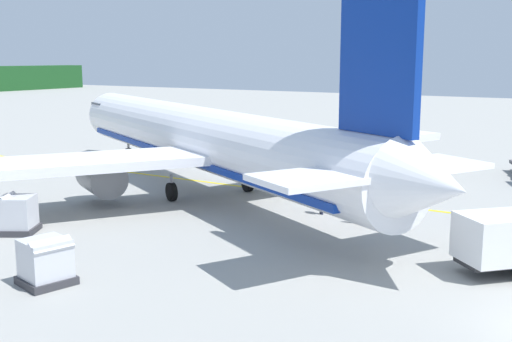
{
  "coord_description": "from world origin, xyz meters",
  "views": [
    {
      "loc": [
        -20.36,
        -1.85,
        8.41
      ],
      "look_at": [
        9.51,
        16.61,
        2.08
      ],
      "focal_mm": 44.29,
      "sensor_mm": 36.0,
      "label": 1
    }
  ],
  "objects_px": {
    "crew_marshaller": "(322,196)",
    "crew_loader_left": "(361,205)",
    "airliner_foreground": "(204,140)",
    "cargo_container_mid": "(46,262)",
    "cargo_container_near": "(413,169)",
    "cargo_container_far": "(16,215)"
  },
  "relations": [
    {
      "from": "cargo_container_near",
      "to": "crew_loader_left",
      "type": "distance_m",
      "value": 11.57
    },
    {
      "from": "cargo_container_near",
      "to": "crew_loader_left",
      "type": "xyz_separation_m",
      "value": [
        -11.52,
        -1.07,
        -0.02
      ]
    },
    {
      "from": "cargo_container_mid",
      "to": "crew_marshaller",
      "type": "bearing_deg",
      "value": -14.89
    },
    {
      "from": "crew_loader_left",
      "to": "cargo_container_mid",
      "type": "bearing_deg",
      "value": 155.16
    },
    {
      "from": "crew_marshaller",
      "to": "cargo_container_near",
      "type": "bearing_deg",
      "value": -8.26
    },
    {
      "from": "cargo_container_near",
      "to": "cargo_container_mid",
      "type": "xyz_separation_m",
      "value": [
        -25.94,
        5.6,
        -0.11
      ]
    },
    {
      "from": "cargo_container_near",
      "to": "cargo_container_far",
      "type": "relative_size",
      "value": 0.86
    },
    {
      "from": "cargo_container_near",
      "to": "cargo_container_mid",
      "type": "height_order",
      "value": "cargo_container_near"
    },
    {
      "from": "cargo_container_near",
      "to": "crew_marshaller",
      "type": "relative_size",
      "value": 1.24
    },
    {
      "from": "cargo_container_near",
      "to": "crew_loader_left",
      "type": "bearing_deg",
      "value": -174.69
    },
    {
      "from": "airliner_foreground",
      "to": "crew_loader_left",
      "type": "distance_m",
      "value": 11.62
    },
    {
      "from": "airliner_foreground",
      "to": "cargo_container_near",
      "type": "xyz_separation_m",
      "value": [
        9.77,
        -10.16,
        -2.4
      ]
    },
    {
      "from": "airliner_foreground",
      "to": "crew_loader_left",
      "type": "height_order",
      "value": "airliner_foreground"
    },
    {
      "from": "cargo_container_far",
      "to": "crew_marshaller",
      "type": "height_order",
      "value": "cargo_container_far"
    },
    {
      "from": "airliner_foreground",
      "to": "cargo_container_far",
      "type": "relative_size",
      "value": 15.77
    },
    {
      "from": "cargo_container_near",
      "to": "crew_marshaller",
      "type": "xyz_separation_m",
      "value": [
        -10.74,
        1.56,
        0.0
      ]
    },
    {
      "from": "cargo_container_far",
      "to": "airliner_foreground",
      "type": "bearing_deg",
      "value": -11.05
    },
    {
      "from": "cargo_container_near",
      "to": "crew_marshaller",
      "type": "bearing_deg",
      "value": 171.74
    },
    {
      "from": "airliner_foreground",
      "to": "cargo_container_mid",
      "type": "bearing_deg",
      "value": -164.24
    },
    {
      "from": "cargo_container_near",
      "to": "cargo_container_far",
      "type": "distance_m",
      "value": 25.21
    },
    {
      "from": "crew_marshaller",
      "to": "crew_loader_left",
      "type": "relative_size",
      "value": 1.02
    },
    {
      "from": "cargo_container_far",
      "to": "crew_loader_left",
      "type": "xyz_separation_m",
      "value": [
        10.36,
        -13.6,
        0.07
      ]
    }
  ]
}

